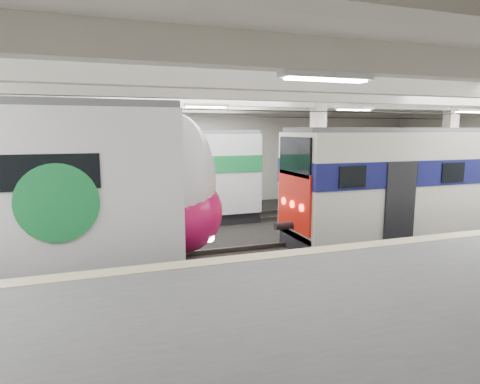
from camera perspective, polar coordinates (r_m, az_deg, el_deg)
name	(u,v)px	position (r m, az deg, el deg)	size (l,w,h in m)	color
station_hall	(241,162)	(10.69, 0.11, 4.25)	(36.00, 24.00, 5.75)	black
older_rer	(441,181)	(17.02, 26.74, 1.43)	(12.54, 2.77, 4.18)	beige
far_train	(109,178)	(17.43, -18.17, 1.86)	(12.76, 2.84, 4.11)	silver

